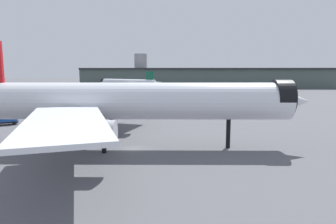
{
  "coord_description": "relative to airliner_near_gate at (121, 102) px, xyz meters",
  "views": [
    {
      "loc": [
        10.0,
        -48.21,
        13.25
      ],
      "look_at": [
        5.7,
        1.04,
        6.26
      ],
      "focal_mm": 31.29,
      "sensor_mm": 36.0,
      "label": 1
    }
  ],
  "objects": [
    {
      "name": "ground",
      "position": [
        2.21,
        -0.41,
        -8.0
      ],
      "size": [
        900.0,
        900.0,
        0.0
      ],
      "primitive_type": "plane",
      "color": "#56565B"
    },
    {
      "name": "airliner_near_gate",
      "position": [
        0.0,
        0.0,
        0.0
      ],
      "size": [
        63.9,
        58.12,
        18.15
      ],
      "rotation": [
        0.0,
        0.0,
        0.08
      ],
      "color": "silver",
      "rests_on": "ground"
    },
    {
      "name": "airliner_far_taxiway",
      "position": [
        -30.09,
        136.97,
        -2.37
      ],
      "size": [
        45.06,
        40.6,
        12.78
      ],
      "rotation": [
        0.0,
        0.0,
        2.65
      ],
      "color": "silver",
      "rests_on": "ground"
    },
    {
      "name": "terminal_building",
      "position": [
        20.38,
        186.92,
        -0.08
      ],
      "size": [
        195.46,
        40.05,
        26.57
      ],
      "rotation": [
        0.0,
        0.0,
        0.05
      ],
      "color": "#475651",
      "rests_on": "ground"
    },
    {
      "name": "service_truck_front",
      "position": [
        -33.89,
        18.87,
        -6.41
      ],
      "size": [
        5.94,
        4.56,
        3.0
      ],
      "rotation": [
        0.0,
        0.0,
        3.62
      ],
      "color": "black",
      "rests_on": "ground"
    },
    {
      "name": "traffic_cone_near_nose",
      "position": [
        -28.31,
        26.68,
        -7.6
      ],
      "size": [
        0.63,
        0.63,
        0.79
      ],
      "primitive_type": "cone",
      "color": "#F2600C",
      "rests_on": "ground"
    },
    {
      "name": "traffic_cone_wingtip",
      "position": [
        10.36,
        35.56,
        -7.71
      ],
      "size": [
        0.46,
        0.46,
        0.57
      ],
      "primitive_type": "cone",
      "color": "#F2600C",
      "rests_on": "ground"
    }
  ]
}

